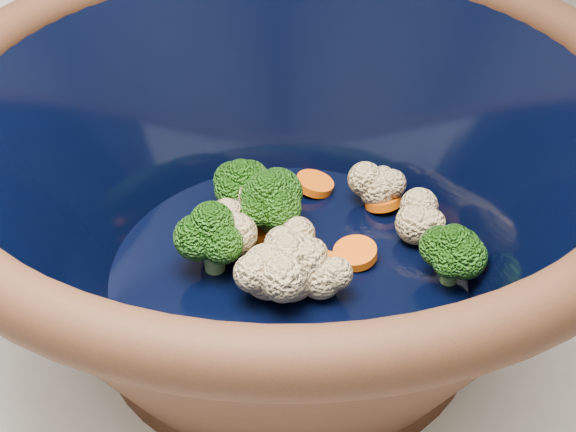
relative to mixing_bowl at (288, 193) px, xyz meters
The scene contains 2 objects.
mixing_bowl is the anchor object (origin of this frame).
vegetable_pile 0.04m from the mixing_bowl, 127.85° to the left, with size 0.18×0.15×0.05m.
Camera 1 is at (0.31, -0.25, 1.27)m, focal length 50.00 mm.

